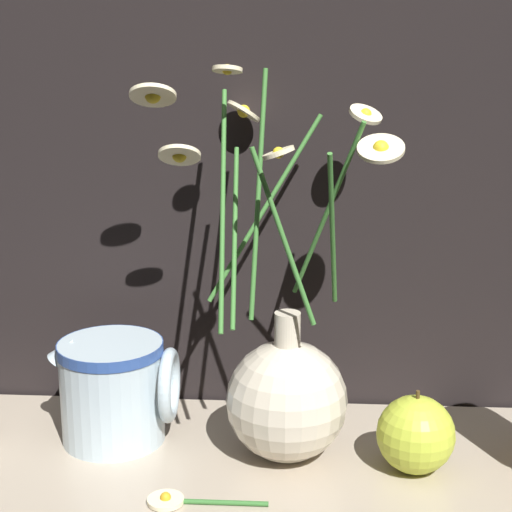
# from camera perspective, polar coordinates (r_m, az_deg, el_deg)

# --- Properties ---
(ground_plane) EXTENTS (6.00, 6.00, 0.00)m
(ground_plane) POSITION_cam_1_polar(r_m,az_deg,el_deg) (0.95, -0.86, -13.72)
(ground_plane) COLOR black
(shelf) EXTENTS (0.81, 0.27, 0.01)m
(shelf) POSITION_cam_1_polar(r_m,az_deg,el_deg) (0.95, -0.86, -13.40)
(shelf) COLOR tan
(shelf) RESTS_ON ground_plane
(vase_with_flowers) EXTENTS (0.27, 0.22, 0.41)m
(vase_with_flowers) POSITION_cam_1_polar(r_m,az_deg,el_deg) (0.91, 2.00, -8.85)
(vase_with_flowers) COLOR beige
(vase_with_flowers) RESTS_ON shelf
(ceramic_pitcher) EXTENTS (0.14, 0.12, 0.13)m
(ceramic_pitcher) POSITION_cam_1_polar(r_m,az_deg,el_deg) (0.97, -9.42, -8.57)
(ceramic_pitcher) COLOR silver
(ceramic_pitcher) RESTS_ON shelf
(orange_fruit) EXTENTS (0.08, 0.08, 0.09)m
(orange_fruit) POSITION_cam_1_polar(r_m,az_deg,el_deg) (0.91, 10.60, -11.61)
(orange_fruit) COLOR #B7C638
(orange_fruit) RESTS_ON shelf
(loose_daisy) EXTENTS (0.12, 0.04, 0.01)m
(loose_daisy) POSITION_cam_1_polar(r_m,az_deg,el_deg) (0.86, -5.10, -15.92)
(loose_daisy) COLOR #336B2D
(loose_daisy) RESTS_ON shelf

